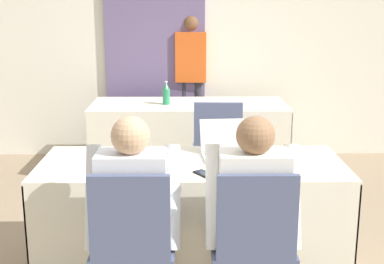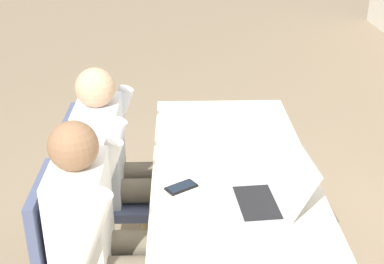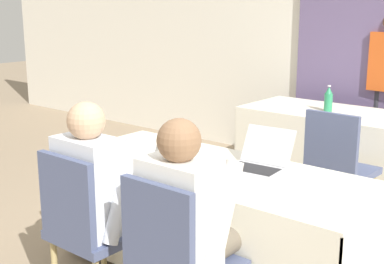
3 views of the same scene
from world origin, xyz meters
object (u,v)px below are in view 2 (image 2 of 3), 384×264
object	(u,v)px
chair_near_left	(99,186)
laptop	(269,197)
chair_near_right	(80,262)
person_checkered_shirt	(116,160)
cell_phone	(181,187)
person_white_shirt	(101,232)

from	to	relation	value
chair_near_left	laptop	bearing A→B (deg)	-123.48
chair_near_right	person_checkered_shirt	distance (m)	0.66
laptop	chair_near_right	xyz separation A→B (m)	(0.09, -0.82, -0.26)
laptop	person_checkered_shirt	distance (m)	0.90
cell_phone	person_checkered_shirt	distance (m)	0.52
cell_phone	person_white_shirt	xyz separation A→B (m)	(0.24, -0.34, -0.06)
person_checkered_shirt	person_white_shirt	world-z (taller)	same
chair_near_left	cell_phone	bearing A→B (deg)	-131.23
chair_near_left	person_white_shirt	xyz separation A→B (m)	(0.63, 0.10, 0.16)
chair_near_right	person_white_shirt	bearing A→B (deg)	-90.00
chair_near_right	cell_phone	bearing A→B (deg)	-61.33
chair_near_left	chair_near_right	world-z (taller)	same
laptop	chair_near_left	xyz separation A→B (m)	(-0.54, -0.82, -0.26)
cell_phone	laptop	bearing A→B (deg)	33.82
chair_near_right	person_checkered_shirt	xyz separation A→B (m)	(-0.63, 0.10, 0.16)
chair_near_left	person_white_shirt	size ratio (longest dim) A/B	0.78
person_white_shirt	person_checkered_shirt	bearing A→B (deg)	0.00
person_white_shirt	laptop	bearing A→B (deg)	-82.82
laptop	chair_near_right	distance (m)	0.87
laptop	person_checkered_shirt	bearing A→B (deg)	-132.07
chair_near_right	person_checkered_shirt	world-z (taller)	person_checkered_shirt
laptop	person_white_shirt	bearing A→B (deg)	-87.76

